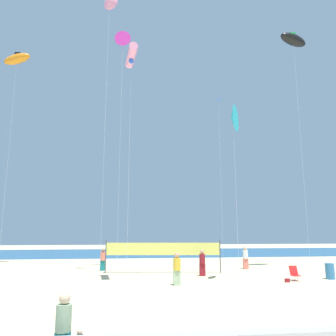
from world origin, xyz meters
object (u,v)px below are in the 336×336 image
beachgoer_white_shirt (245,257)px  kite_cyan_delta (233,119)px  kite_pink_tube (131,56)px  beachgoer_mustard_shirt (177,268)px  kite_orange_inflatable (17,59)px  kite_magenta_delta (123,40)px  trash_barrel (330,271)px  kite_black_inflatable (293,40)px  kite_pink_delta (109,2)px  mother_figure (63,326)px  beachgoer_coral_shirt (103,259)px  folding_beach_chair (295,273)px  volleyball_net (163,250)px  beachgoer_maroon_shirt (202,262)px  beach_handbag (287,280)px  kite_blue_diamond (219,111)px

beachgoer_white_shirt → kite_cyan_delta: kite_cyan_delta is taller
kite_cyan_delta → kite_pink_tube: size_ratio=0.78×
beachgoer_mustard_shirt → kite_orange_inflatable: kite_orange_inflatable is taller
kite_magenta_delta → trash_barrel: bearing=-22.8°
kite_black_inflatable → kite_pink_delta: 15.92m
mother_figure → beachgoer_coral_shirt: (-0.36, 18.89, 0.04)m
folding_beach_chair → kite_orange_inflatable: bearing=-162.4°
beachgoer_coral_shirt → kite_black_inflatable: size_ratio=0.08×
beachgoer_white_shirt → trash_barrel: (3.37, -6.23, -0.48)m
volleyball_net → kite_pink_delta: kite_pink_delta is taller
beachgoer_maroon_shirt → beachgoer_white_shirt: (4.43, 3.67, 0.03)m
kite_orange_inflatable → kite_pink_delta: bearing=-39.7°
mother_figure → kite_orange_inflatable: bearing=104.2°
beachgoer_coral_shirt → volleyball_net: volleyball_net is taller
kite_orange_inflatable → beachgoer_maroon_shirt: bearing=-25.2°
beachgoer_white_shirt → beach_handbag: bearing=-45.3°
folding_beach_chair → kite_orange_inflatable: (-21.25, 10.41, 18.73)m
mother_figure → beachgoer_mustard_shirt: bearing=60.1°
mother_figure → beach_handbag: 15.94m
kite_magenta_delta → kite_blue_diamond: bearing=29.8°
beachgoer_maroon_shirt → trash_barrel: (7.80, -2.56, -0.45)m
beachgoer_maroon_shirt → beach_handbag: bearing=-86.6°
trash_barrel → kite_blue_diamond: 19.20m
beachgoer_coral_shirt → kite_cyan_delta: 14.68m
beachgoer_white_shirt → kite_pink_tube: (-9.63, -7.54, 12.95)m
kite_black_inflatable → kite_blue_diamond: (-4.77, 7.33, -4.05)m
beachgoer_maroon_shirt → beach_handbag: beachgoer_maroon_shirt is taller
beachgoer_maroon_shirt → beachgoer_white_shirt: bearing=-8.8°
mother_figure → kite_pink_delta: size_ratio=0.08×
beachgoer_maroon_shirt → folding_beach_chair: (5.23, -2.89, -0.48)m
beachgoer_white_shirt → kite_orange_inflatable: 27.67m
folding_beach_chair → beach_handbag: (-0.80, -0.59, -0.35)m
kite_blue_diamond → beach_handbag: bearing=-88.3°
mother_figure → folding_beach_chair: mother_figure is taller
kite_magenta_delta → beachgoer_white_shirt: bearing=2.5°
beachgoer_coral_shirt → volleyball_net: bearing=-24.4°
mother_figure → kite_black_inflatable: kite_black_inflatable is taller
beachgoer_coral_shirt → kite_pink_tube: bearing=-76.3°
beachgoer_coral_shirt → kite_orange_inflatable: kite_orange_inflatable is taller
beachgoer_coral_shirt → trash_barrel: 16.25m
beachgoer_maroon_shirt → kite_black_inflatable: kite_black_inflatable is taller
kite_black_inflatable → folding_beach_chair: bearing=-128.7°
kite_pink_tube → beachgoer_white_shirt: bearing=38.1°
beachgoer_maroon_shirt → beachgoer_mustard_shirt: (-2.35, -3.86, 0.04)m
volleyball_net → kite_magenta_delta: 18.07m
mother_figure → beachgoer_maroon_shirt: size_ratio=0.91×
kite_pink_delta → mother_figure: bearing=-88.9°
trash_barrel → kite_pink_delta: kite_pink_delta is taller
kite_magenta_delta → kite_blue_diamond: kite_magenta_delta is taller
kite_cyan_delta → kite_magenta_delta: bearing=136.9°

